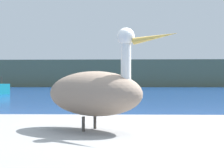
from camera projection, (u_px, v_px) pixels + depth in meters
name	position (u px, v px, depth m)	size (l,w,h in m)	color
hillside_backdrop	(123.00, 74.00, 83.85)	(140.00, 11.58, 7.44)	#5B664C
pier_dock	(94.00, 166.00, 2.75)	(3.46, 2.80, 0.68)	gray
pelican	(95.00, 92.00, 2.74)	(1.30, 0.97, 0.94)	gray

